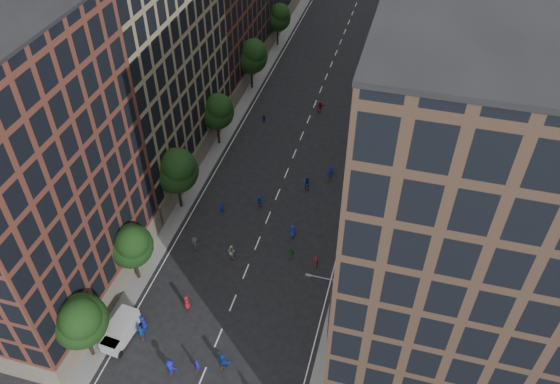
% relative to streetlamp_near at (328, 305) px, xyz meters
% --- Properties ---
extents(ground, '(240.00, 240.00, 0.00)m').
position_rel_streetlamp_near_xyz_m(ground, '(-10.37, 28.00, -5.17)').
color(ground, black).
rests_on(ground, ground).
extents(sidewalk_left, '(4.00, 105.00, 0.15)m').
position_rel_streetlamp_near_xyz_m(sidewalk_left, '(-22.37, 35.50, -5.09)').
color(sidewalk_left, slate).
rests_on(sidewalk_left, ground).
extents(sidewalk_right, '(4.00, 105.00, 0.15)m').
position_rel_streetlamp_near_xyz_m(sidewalk_right, '(1.63, 35.50, -5.09)').
color(sidewalk_right, slate).
rests_on(sidewalk_right, ground).
extents(bldg_left_a, '(14.00, 22.00, 30.00)m').
position_rel_streetlamp_near_xyz_m(bldg_left_a, '(-29.37, -1.00, 9.83)').
color(bldg_left_a, brown).
rests_on(bldg_left_a, ground).
extents(bldg_left_b, '(14.00, 26.00, 34.00)m').
position_rel_streetlamp_near_xyz_m(bldg_left_b, '(-29.37, 23.00, 11.83)').
color(bldg_left_b, '#90805E').
rests_on(bldg_left_b, ground).
extents(bldg_right_a, '(14.00, 30.00, 36.00)m').
position_rel_streetlamp_near_xyz_m(bldg_right_a, '(8.63, 3.00, 12.83)').
color(bldg_right_a, '#443024').
rests_on(bldg_right_a, ground).
extents(bldg_right_b, '(14.00, 28.00, 33.00)m').
position_rel_streetlamp_near_xyz_m(bldg_right_b, '(8.63, 32.00, 11.33)').
color(bldg_right_b, '#5C544B').
rests_on(bldg_right_b, ground).
extents(tree_left_0, '(5.20, 5.20, 8.83)m').
position_rel_streetlamp_near_xyz_m(tree_left_0, '(-21.38, -8.15, 0.79)').
color(tree_left_0, black).
rests_on(tree_left_0, ground).
extents(tree_left_1, '(4.80, 4.80, 8.21)m').
position_rel_streetlamp_near_xyz_m(tree_left_1, '(-21.39, 1.86, 0.38)').
color(tree_left_1, black).
rests_on(tree_left_1, ground).
extents(tree_left_2, '(5.60, 5.60, 9.45)m').
position_rel_streetlamp_near_xyz_m(tree_left_2, '(-21.36, 13.83, 1.19)').
color(tree_left_2, black).
rests_on(tree_left_2, ground).
extents(tree_left_3, '(5.00, 5.00, 8.58)m').
position_rel_streetlamp_near_xyz_m(tree_left_3, '(-21.38, 27.85, 0.65)').
color(tree_left_3, black).
rests_on(tree_left_3, ground).
extents(tree_left_4, '(5.40, 5.40, 9.08)m').
position_rel_streetlamp_near_xyz_m(tree_left_4, '(-21.37, 43.84, 0.93)').
color(tree_left_4, black).
rests_on(tree_left_4, ground).
extents(tree_left_5, '(4.80, 4.80, 8.33)m').
position_rel_streetlamp_near_xyz_m(tree_left_5, '(-21.39, 59.86, 0.51)').
color(tree_left_5, black).
rests_on(tree_left_5, ground).
extents(tree_right_a, '(5.00, 5.00, 8.39)m').
position_rel_streetlamp_near_xyz_m(tree_right_a, '(1.02, 35.85, 0.46)').
color(tree_right_a, black).
rests_on(tree_right_a, ground).
extents(tree_right_b, '(5.20, 5.20, 8.83)m').
position_rel_streetlamp_near_xyz_m(tree_right_b, '(1.02, 55.85, 0.79)').
color(tree_right_b, black).
rests_on(tree_right_b, ground).
extents(streetlamp_near, '(2.64, 0.22, 9.06)m').
position_rel_streetlamp_near_xyz_m(streetlamp_near, '(0.00, 0.00, 0.00)').
color(streetlamp_near, '#595B60').
rests_on(streetlamp_near, ground).
extents(streetlamp_far, '(2.64, 0.22, 9.06)m').
position_rel_streetlamp_near_xyz_m(streetlamp_far, '(0.00, 33.00, 0.00)').
color(streetlamp_far, '#595B60').
rests_on(streetlamp_far, ground).
extents(cargo_van, '(2.53, 4.70, 2.41)m').
position_rel_streetlamp_near_xyz_m(cargo_van, '(-19.66, -5.48, -3.90)').
color(cargo_van, silver).
rests_on(cargo_van, ground).
extents(skater_0, '(0.96, 0.78, 1.68)m').
position_rel_streetlamp_near_xyz_m(skater_0, '(-18.08, -3.84, -4.33)').
color(skater_0, '#121595').
rests_on(skater_0, ground).
extents(skater_1, '(0.58, 0.40, 1.52)m').
position_rel_streetlamp_near_xyz_m(skater_1, '(-11.04, -6.85, -4.41)').
color(skater_1, '#1C14A7').
rests_on(skater_1, ground).
extents(skater_3, '(1.28, 0.77, 1.94)m').
position_rel_streetlamp_near_xyz_m(skater_3, '(-13.32, -7.80, -4.20)').
color(skater_3, '#1319A2').
rests_on(skater_3, ground).
extents(skater_4, '(1.17, 0.86, 1.85)m').
position_rel_streetlamp_near_xyz_m(skater_4, '(-17.74, -4.97, -4.24)').
color(skater_4, '#154BAF').
rests_on(skater_4, ground).
extents(skater_5, '(1.84, 1.05, 1.89)m').
position_rel_streetlamp_near_xyz_m(skater_5, '(-8.79, -5.84, -4.22)').
color(skater_5, '#1437A5').
rests_on(skater_5, ground).
extents(skater_6, '(1.06, 0.91, 1.84)m').
position_rel_streetlamp_near_xyz_m(skater_6, '(-14.79, -0.37, -4.25)').
color(skater_6, maroon).
rests_on(skater_6, ground).
extents(skater_7, '(0.64, 0.50, 1.53)m').
position_rel_streetlamp_near_xyz_m(skater_7, '(-2.99, 8.87, -4.40)').
color(skater_7, maroon).
rests_on(skater_7, ground).
extents(skater_8, '(1.11, 0.98, 1.89)m').
position_rel_streetlamp_near_xyz_m(skater_8, '(-12.55, 7.56, -4.22)').
color(skater_8, '#B9BAB5').
rests_on(skater_8, ground).
extents(skater_9, '(1.33, 1.09, 1.80)m').
position_rel_streetlamp_near_xyz_m(skater_9, '(-17.09, 7.71, -4.27)').
color(skater_9, '#404146').
rests_on(skater_9, ground).
extents(skater_10, '(0.89, 0.39, 1.50)m').
position_rel_streetlamp_near_xyz_m(skater_10, '(-6.03, 9.66, -4.42)').
color(skater_10, '#206B2C').
rests_on(skater_10, ground).
extents(skater_11, '(1.46, 0.79, 1.50)m').
position_rel_streetlamp_near_xyz_m(skater_11, '(-11.99, 16.81, -4.42)').
color(skater_11, blue).
rests_on(skater_11, ground).
extents(skater_12, '(0.93, 0.73, 1.67)m').
position_rel_streetlamp_near_xyz_m(skater_12, '(-6.64, 12.69, -4.33)').
color(skater_12, '#1631BA').
rests_on(skater_12, ground).
extents(skater_13, '(0.66, 0.49, 1.64)m').
position_rel_streetlamp_near_xyz_m(skater_13, '(-16.16, 14.25, -4.35)').
color(skater_13, '#1520B1').
rests_on(skater_13, ground).
extents(skater_14, '(1.06, 0.92, 1.86)m').
position_rel_streetlamp_near_xyz_m(skater_14, '(-6.97, 21.59, -4.24)').
color(skater_14, navy).
rests_on(skater_14, ground).
extents(skater_15, '(1.29, 0.87, 1.85)m').
position_rel_streetlamp_near_xyz_m(skater_15, '(-4.41, 24.54, -4.24)').
color(skater_15, '#121697').
rests_on(skater_15, ground).
extents(skater_16, '(0.90, 0.40, 1.52)m').
position_rel_streetlamp_near_xyz_m(skater_16, '(-16.70, 34.63, -4.41)').
color(skater_16, '#122B9A').
rests_on(skater_16, ground).
extents(skater_17, '(1.76, 1.14, 1.82)m').
position_rel_streetlamp_near_xyz_m(skater_17, '(-9.19, 40.00, -4.26)').
color(skater_17, '#AA2A1C').
rests_on(skater_17, ground).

